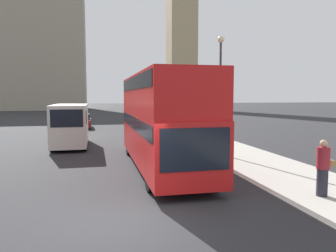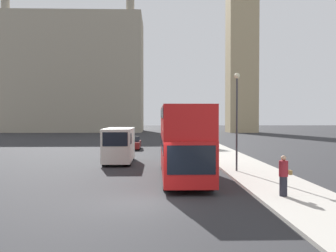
# 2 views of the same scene
# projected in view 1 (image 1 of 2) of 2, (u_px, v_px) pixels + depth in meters

# --- Properties ---
(ground_plane) EXTENTS (300.00, 300.00, 0.00)m
(ground_plane) POSITION_uv_depth(u_px,v_px,m) (129.00, 224.00, 8.51)
(ground_plane) COLOR #28282B
(building_block_distant) EXTENTS (34.04, 15.86, 34.91)m
(building_block_distant) POSITION_uv_depth(u_px,v_px,m) (14.00, 51.00, 80.09)
(building_block_distant) COLOR #9E937F
(building_block_distant) RESTS_ON ground_plane
(red_double_decker_bus) EXTENTS (2.56, 10.49, 4.25)m
(red_double_decker_bus) POSITION_uv_depth(u_px,v_px,m) (161.00, 117.00, 14.96)
(red_double_decker_bus) COLOR red
(red_double_decker_bus) RESTS_ON ground_plane
(white_van) EXTENTS (2.16, 5.76, 2.76)m
(white_van) POSITION_uv_depth(u_px,v_px,m) (70.00, 124.00, 21.39)
(white_van) COLOR silver
(white_van) RESTS_ON ground_plane
(pedestrian) EXTENTS (0.56, 0.40, 1.80)m
(pedestrian) POSITION_uv_depth(u_px,v_px,m) (323.00, 168.00, 10.32)
(pedestrian) COLOR #23232D
(pedestrian) RESTS_ON sidewalk_strip
(street_lamp) EXTENTS (0.36, 0.36, 6.34)m
(street_lamp) POSITION_uv_depth(u_px,v_px,m) (220.00, 78.00, 17.49)
(street_lamp) COLOR #38383D
(street_lamp) RESTS_ON sidewalk_strip
(parked_sedan) EXTENTS (1.84, 4.38, 1.46)m
(parked_sedan) POSITION_uv_depth(u_px,v_px,m) (82.00, 122.00, 34.09)
(parked_sedan) COLOR maroon
(parked_sedan) RESTS_ON ground_plane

